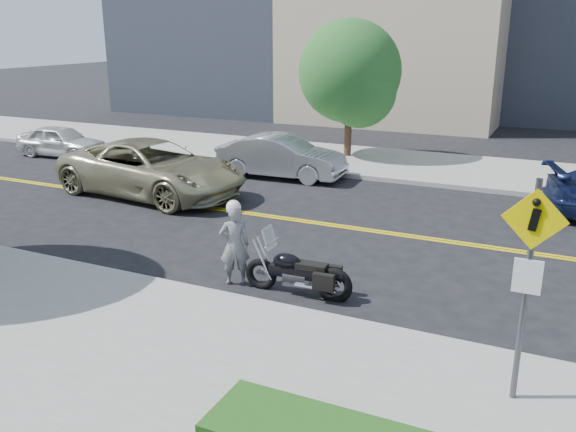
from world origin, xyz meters
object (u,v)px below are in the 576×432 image
(motorcycle, at_px, (298,263))
(parked_car_white, at_px, (61,141))
(pedestrian_sign, at_px, (528,272))
(parked_car_silver, at_px, (281,157))
(suv, at_px, (152,168))
(motorcyclist, at_px, (235,243))

(motorcycle, xyz_separation_m, parked_car_white, (-13.74, 7.87, -0.02))
(pedestrian_sign, xyz_separation_m, parked_car_silver, (-8.49, 10.46, -1.25))
(parked_car_white, height_order, parked_car_silver, parked_car_silver)
(motorcycle, bearing_deg, parked_car_white, 147.03)
(motorcycle, distance_m, parked_car_silver, 9.46)
(pedestrian_sign, relative_size, parked_car_silver, 0.69)
(suv, height_order, parked_car_white, suv)
(motorcyclist, relative_size, parked_car_silver, 0.40)
(pedestrian_sign, height_order, motorcycle, pedestrian_sign)
(pedestrian_sign, height_order, parked_car_white, pedestrian_sign)
(motorcyclist, relative_size, motorcycle, 0.83)
(suv, relative_size, parked_car_white, 1.65)
(motorcyclist, bearing_deg, pedestrian_sign, 126.01)
(motorcyclist, relative_size, suv, 0.29)
(parked_car_white, bearing_deg, motorcyclist, -126.48)
(motorcyclist, height_order, motorcycle, motorcyclist)
(parked_car_white, relative_size, parked_car_silver, 0.83)
(motorcyclist, xyz_separation_m, parked_car_white, (-12.41, 7.93, -0.24))
(suv, height_order, parked_car_silver, suv)
(pedestrian_sign, distance_m, parked_car_silver, 13.53)
(motorcyclist, height_order, parked_car_white, motorcyclist)
(motorcycle, distance_m, suv, 8.37)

